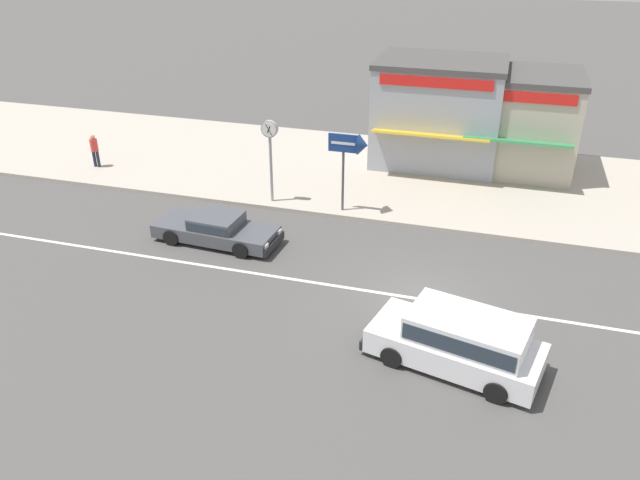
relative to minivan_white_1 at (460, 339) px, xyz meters
name	(u,v)px	position (x,y,z in m)	size (l,w,h in m)	color
ground_plane	(423,299)	(-1.32, 2.91, -0.85)	(160.00, 160.00, 0.00)	#4C4947
lane_centre_stripe	(423,299)	(-1.32, 2.91, -0.84)	(50.40, 0.14, 0.01)	silver
kerb_strip	(454,181)	(-1.32, 12.77, -0.77)	(68.00, 10.00, 0.15)	#ADA393
minivan_white_1	(460,339)	(0.00, 0.00, 0.00)	(4.89, 2.85, 1.56)	white
sedan_dark_grey_2	(217,228)	(-9.10, 4.65, -0.31)	(4.70, 1.99, 1.06)	#47494F
street_clock	(270,141)	(-8.32, 8.33, 1.86)	(0.67, 0.22, 3.40)	#9E9EA3
arrow_signboard	(358,148)	(-4.76, 8.25, 1.97)	(1.53, 0.78, 3.19)	#4C4C51
pedestrian_near_clock	(94,148)	(-17.52, 9.67, 0.20)	(0.34, 0.34, 1.55)	#232838
shopfront_mid_block	(518,121)	(1.08, 15.17, 1.50)	(5.04, 5.28, 4.38)	#B2A893
shopfront_far_kios	(438,112)	(-2.52, 14.89, 1.70)	(5.71, 5.10, 4.78)	#999EA8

